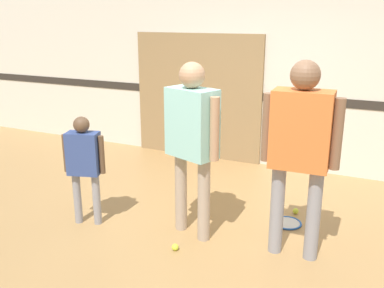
{
  "coord_description": "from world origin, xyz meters",
  "views": [
    {
      "loc": [
        1.52,
        -3.68,
        2.15
      ],
      "look_at": [
        -0.15,
        -0.1,
        0.96
      ],
      "focal_mm": 40.0,
      "sensor_mm": 36.0,
      "label": 1
    }
  ],
  "objects_px": {
    "racket_spare_on_floor": "(286,223)",
    "person_student_left": "(84,159)",
    "tennis_ball_near_instructor": "(175,247)",
    "person_instructor": "(192,132)",
    "tennis_ball_by_spare_racket": "(296,211)",
    "person_student_right": "(300,140)"
  },
  "relations": [
    {
      "from": "person_instructor",
      "to": "tennis_ball_near_instructor",
      "type": "height_order",
      "value": "person_instructor"
    },
    {
      "from": "person_student_left",
      "to": "tennis_ball_near_instructor",
      "type": "distance_m",
      "value": 1.32
    },
    {
      "from": "racket_spare_on_floor",
      "to": "tennis_ball_by_spare_racket",
      "type": "xyz_separation_m",
      "value": [
        0.03,
        0.3,
        0.02
      ]
    },
    {
      "from": "tennis_ball_near_instructor",
      "to": "tennis_ball_by_spare_racket",
      "type": "distance_m",
      "value": 1.55
    },
    {
      "from": "person_student_left",
      "to": "person_student_right",
      "type": "relative_size",
      "value": 0.65
    },
    {
      "from": "person_student_left",
      "to": "tennis_ball_by_spare_racket",
      "type": "distance_m",
      "value": 2.41
    },
    {
      "from": "racket_spare_on_floor",
      "to": "tennis_ball_near_instructor",
      "type": "distance_m",
      "value": 1.29
    },
    {
      "from": "person_instructor",
      "to": "person_student_left",
      "type": "height_order",
      "value": "person_instructor"
    },
    {
      "from": "tennis_ball_by_spare_racket",
      "to": "tennis_ball_near_instructor",
      "type": "bearing_deg",
      "value": -124.48
    },
    {
      "from": "person_student_right",
      "to": "tennis_ball_near_instructor",
      "type": "distance_m",
      "value": 1.55
    },
    {
      "from": "person_student_right",
      "to": "tennis_ball_near_instructor",
      "type": "height_order",
      "value": "person_student_right"
    },
    {
      "from": "person_instructor",
      "to": "tennis_ball_near_instructor",
      "type": "bearing_deg",
      "value": -71.08
    },
    {
      "from": "tennis_ball_near_instructor",
      "to": "person_student_left",
      "type": "bearing_deg",
      "value": 174.08
    },
    {
      "from": "person_instructor",
      "to": "person_student_left",
      "type": "bearing_deg",
      "value": -147.4
    },
    {
      "from": "person_instructor",
      "to": "racket_spare_on_floor",
      "type": "distance_m",
      "value": 1.49
    },
    {
      "from": "person_student_left",
      "to": "racket_spare_on_floor",
      "type": "xyz_separation_m",
      "value": [
        1.95,
        0.86,
        -0.72
      ]
    },
    {
      "from": "person_student_left",
      "to": "person_student_right",
      "type": "bearing_deg",
      "value": -8.99
    },
    {
      "from": "racket_spare_on_floor",
      "to": "person_instructor",
      "type": "bearing_deg",
      "value": -46.3
    },
    {
      "from": "person_student_left",
      "to": "tennis_ball_near_instructor",
      "type": "xyz_separation_m",
      "value": [
        1.11,
        -0.12,
        -0.69
      ]
    },
    {
      "from": "racket_spare_on_floor",
      "to": "person_student_left",
      "type": "bearing_deg",
      "value": -58.35
    },
    {
      "from": "person_student_right",
      "to": "tennis_ball_near_instructor",
      "type": "bearing_deg",
      "value": 19.22
    },
    {
      "from": "racket_spare_on_floor",
      "to": "tennis_ball_by_spare_racket",
      "type": "relative_size",
      "value": 8.17
    }
  ]
}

